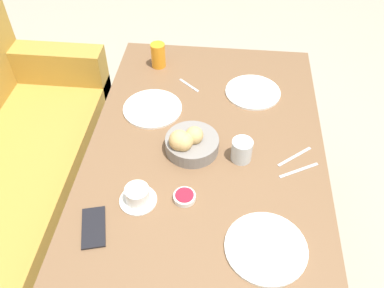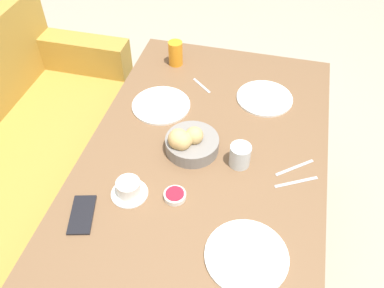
% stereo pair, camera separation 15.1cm
% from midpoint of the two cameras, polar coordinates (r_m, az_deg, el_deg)
% --- Properties ---
extents(ground_plane, '(10.00, 10.00, 0.00)m').
position_cam_midpoint_polar(ground_plane, '(2.10, 3.54, -14.40)').
color(ground_plane, '#A89E89').
extents(dining_table, '(1.41, 0.90, 0.70)m').
position_cam_midpoint_polar(dining_table, '(1.60, 4.53, -3.36)').
color(dining_table, brown).
rests_on(dining_table, ground_plane).
extents(bread_basket, '(0.20, 0.20, 0.12)m').
position_cam_midpoint_polar(bread_basket, '(1.50, 2.48, 0.07)').
color(bread_basket, gray).
rests_on(bread_basket, dining_table).
extents(plate_near_left, '(0.26, 0.26, 0.01)m').
position_cam_midpoint_polar(plate_near_left, '(1.29, 11.13, -15.39)').
color(plate_near_left, white).
rests_on(plate_near_left, dining_table).
extents(plate_near_right, '(0.24, 0.24, 0.01)m').
position_cam_midpoint_polar(plate_near_right, '(1.79, 12.56, 6.19)').
color(plate_near_right, white).
rests_on(plate_near_right, dining_table).
extents(plate_far_center, '(0.24, 0.24, 0.01)m').
position_cam_midpoint_polar(plate_far_center, '(1.71, -1.84, 5.35)').
color(plate_far_center, white).
rests_on(plate_far_center, dining_table).
extents(juice_glass, '(0.07, 0.07, 0.12)m').
position_cam_midpoint_polar(juice_glass, '(1.93, -0.03, 12.53)').
color(juice_glass, orange).
rests_on(juice_glass, dining_table).
extents(water_tumbler, '(0.08, 0.08, 0.09)m').
position_cam_midpoint_polar(water_tumbler, '(1.47, 9.69, -1.74)').
color(water_tumbler, silver).
rests_on(water_tumbler, dining_table).
extents(coffee_cup, '(0.13, 0.13, 0.06)m').
position_cam_midpoint_polar(coffee_cup, '(1.38, -5.77, -6.46)').
color(coffee_cup, white).
rests_on(coffee_cup, dining_table).
extents(jam_bowl_berry, '(0.08, 0.08, 0.02)m').
position_cam_midpoint_polar(jam_bowl_berry, '(1.38, 0.73, -7.40)').
color(jam_bowl_berry, white).
rests_on(jam_bowl_berry, dining_table).
extents(fork_silver, '(0.09, 0.15, 0.00)m').
position_cam_midpoint_polar(fork_silver, '(1.49, 17.27, -5.29)').
color(fork_silver, '#B7B7BC').
rests_on(fork_silver, dining_table).
extents(knife_silver, '(0.11, 0.13, 0.00)m').
position_cam_midpoint_polar(knife_silver, '(1.54, 16.97, -3.35)').
color(knife_silver, '#B7B7BC').
rests_on(knife_silver, dining_table).
extents(spoon_coffee, '(0.09, 0.10, 0.00)m').
position_cam_midpoint_polar(spoon_coffee, '(1.83, 3.76, 8.08)').
color(spoon_coffee, '#B7B7BC').
rests_on(spoon_coffee, dining_table).
extents(cell_phone, '(0.16, 0.11, 0.01)m').
position_cam_midpoint_polar(cell_phone, '(1.37, -12.14, -9.84)').
color(cell_phone, black).
rests_on(cell_phone, dining_table).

